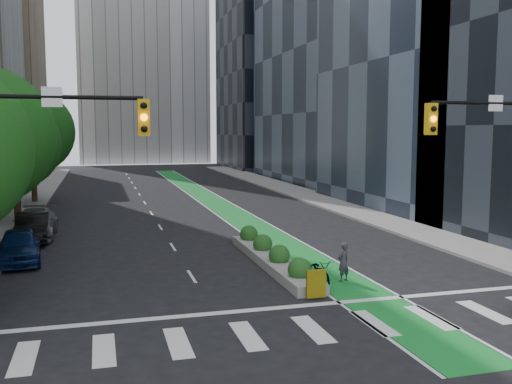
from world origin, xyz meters
TOP-DOWN VIEW (x-y plane):
  - ground at (0.00, 0.00)m, footprint 160.00×160.00m
  - sidewalk_left at (-11.80, 25.00)m, footprint 3.60×90.00m
  - sidewalk_right at (11.80, 25.00)m, footprint 3.60×90.00m
  - bike_lane_paint at (3.00, 30.00)m, footprint 2.20×70.00m
  - building_dark_end at (20.00, 68.00)m, footprint 14.00×18.00m
  - tree_midfar at (-11.00, 22.00)m, footprint 5.60×5.60m
  - tree_far at (-11.00, 32.00)m, footprint 6.60×6.60m
  - median_planter at (1.20, 7.04)m, footprint 1.20×10.26m
  - bicycle at (2.00, 3.43)m, footprint 0.71×1.97m
  - cyclist at (3.09, 3.71)m, footprint 0.67×0.57m
  - parked_car_left_near at (-9.50, 10.42)m, footprint 2.21×4.56m
  - parked_car_left_mid at (-9.45, 15.46)m, footprint 1.78×4.63m
  - parked_car_left_far at (-9.43, 16.58)m, footprint 2.14×5.26m

SIDE VIEW (x-z plane):
  - ground at x=0.00m, z-range 0.00..0.00m
  - bike_lane_paint at x=3.00m, z-range 0.00..0.01m
  - sidewalk_left at x=-11.80m, z-range 0.00..0.15m
  - sidewalk_right at x=11.80m, z-range 0.00..0.15m
  - median_planter at x=1.20m, z-range -0.18..0.92m
  - bicycle at x=2.00m, z-range 0.00..1.03m
  - parked_car_left_near at x=-9.50m, z-range 0.00..1.50m
  - parked_car_left_mid at x=-9.45m, z-range 0.00..1.50m
  - parked_car_left_far at x=-9.43m, z-range 0.00..1.52m
  - cyclist at x=3.09m, z-range 0.00..1.55m
  - tree_midfar at x=-11.00m, z-range 1.07..8.83m
  - tree_far at x=-11.00m, z-range 1.19..10.20m
  - building_dark_end at x=20.00m, z-range 0.00..28.00m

